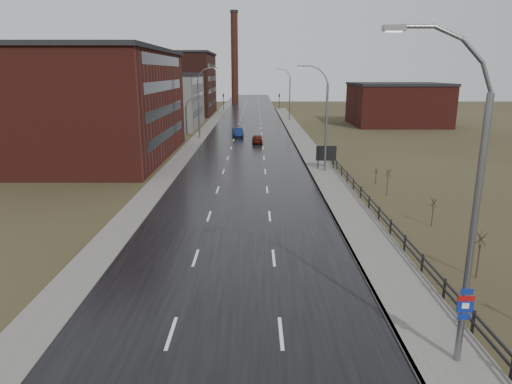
{
  "coord_description": "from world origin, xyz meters",
  "views": [
    {
      "loc": [
        1.24,
        -12.94,
        10.65
      ],
      "look_at": [
        1.26,
        16.04,
        3.0
      ],
      "focal_mm": 32.0,
      "sensor_mm": 36.0,
      "label": 1
    }
  ],
  "objects_px": {
    "billboard": "(326,154)",
    "car_near": "(238,133)",
    "streetlight_main": "(466,210)",
    "car_far": "(257,139)"
  },
  "relations": [
    {
      "from": "streetlight_main",
      "to": "car_far",
      "type": "relative_size",
      "value": 3.05
    },
    {
      "from": "car_near",
      "to": "streetlight_main",
      "type": "bearing_deg",
      "value": -87.86
    },
    {
      "from": "streetlight_main",
      "to": "billboard",
      "type": "distance_m",
      "value": 35.47
    },
    {
      "from": "streetlight_main",
      "to": "car_near",
      "type": "relative_size",
      "value": 2.63
    },
    {
      "from": "billboard",
      "to": "car_near",
      "type": "xyz_separation_m",
      "value": [
        -10.87,
        26.31,
        -1.04
      ]
    },
    {
      "from": "car_far",
      "to": "car_near",
      "type": "bearing_deg",
      "value": -65.59
    },
    {
      "from": "car_far",
      "to": "streetlight_main",
      "type": "bearing_deg",
      "value": 96.2
    },
    {
      "from": "streetlight_main",
      "to": "billboard",
      "type": "height_order",
      "value": "streetlight_main"
    },
    {
      "from": "streetlight_main",
      "to": "car_far",
      "type": "xyz_separation_m",
      "value": [
        -6.98,
        54.67,
        -5.38
      ]
    },
    {
      "from": "streetlight_main",
      "to": "car_far",
      "type": "height_order",
      "value": "streetlight_main"
    }
  ]
}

